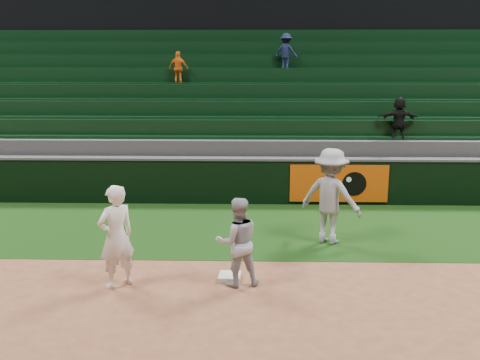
% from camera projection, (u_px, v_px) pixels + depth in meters
% --- Properties ---
extents(ground, '(70.00, 70.00, 0.00)m').
position_uv_depth(ground, '(212.00, 280.00, 9.50)').
color(ground, brown).
rests_on(ground, ground).
extents(foul_grass, '(36.00, 4.20, 0.01)m').
position_uv_depth(foul_grass, '(222.00, 227.00, 12.42)').
color(foul_grass, black).
rests_on(foul_grass, ground).
extents(upper_deck, '(40.00, 12.00, 12.00)m').
position_uv_depth(upper_deck, '(239.00, 11.00, 25.17)').
color(upper_deck, black).
rests_on(upper_deck, ground).
extents(first_base, '(0.41, 0.41, 0.09)m').
position_uv_depth(first_base, '(230.00, 277.00, 9.53)').
color(first_base, white).
rests_on(first_base, ground).
extents(first_baseman, '(0.77, 0.76, 1.80)m').
position_uv_depth(first_baseman, '(116.00, 237.00, 9.04)').
color(first_baseman, white).
rests_on(first_baseman, ground).
extents(baserunner, '(0.88, 0.76, 1.56)m').
position_uv_depth(baserunner, '(237.00, 242.00, 9.14)').
color(baserunner, '#AAADB5').
rests_on(baserunner, ground).
extents(base_coach, '(1.51, 1.30, 2.02)m').
position_uv_depth(base_coach, '(331.00, 196.00, 11.20)').
color(base_coach, '#9799A4').
rests_on(base_coach, foul_grass).
extents(field_wall, '(36.00, 0.45, 1.25)m').
position_uv_depth(field_wall, '(227.00, 180.00, 14.42)').
color(field_wall, black).
rests_on(field_wall, ground).
extents(stadium_seating, '(36.00, 5.95, 4.85)m').
position_uv_depth(stadium_seating, '(232.00, 124.00, 17.86)').
color(stadium_seating, '#363638').
rests_on(stadium_seating, ground).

